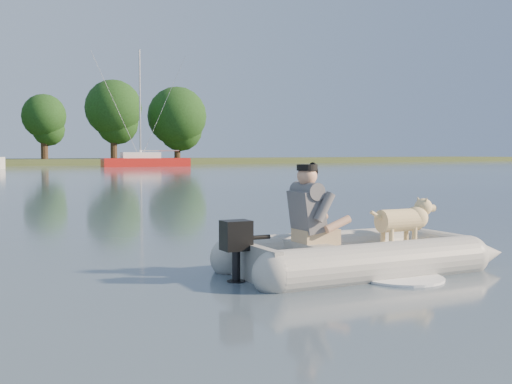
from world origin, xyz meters
TOP-DOWN VIEW (x-y plane):
  - water at (0.00, 0.00)m, footprint 160.00×160.00m
  - dinghy at (0.17, -0.15)m, footprint 4.38×3.11m
  - man at (-0.45, -0.04)m, footprint 0.70×0.61m
  - dog at (0.75, -0.15)m, footprint 0.86×0.37m
  - outboard_motor at (-1.31, -0.01)m, footprint 0.39×0.29m
  - sailboat at (17.21, 48.52)m, footprint 7.94×3.60m

SIDE VIEW (x-z plane):
  - water at x=0.00m, z-range 0.00..0.00m
  - outboard_motor at x=-1.31m, z-range -0.07..0.63m
  - sailboat at x=17.21m, z-range -4.80..5.73m
  - dog at x=0.75m, z-range 0.19..0.74m
  - dinghy at x=0.17m, z-range -0.10..1.15m
  - man at x=-0.45m, z-range 0.21..1.18m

